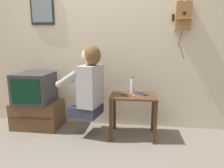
# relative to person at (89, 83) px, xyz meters

# --- Properties ---
(ground_plane) EXTENTS (14.00, 14.00, 0.00)m
(ground_plane) POSITION_rel_person_xyz_m (0.07, -0.70, -0.73)
(ground_plane) COLOR slate
(wall_back) EXTENTS (6.80, 0.05, 2.55)m
(wall_back) POSITION_rel_person_xyz_m (0.07, 0.45, 0.54)
(wall_back) COLOR beige
(wall_back) RESTS_ON ground_plane
(side_table) EXTENTS (0.60, 0.44, 0.57)m
(side_table) POSITION_rel_person_xyz_m (0.58, 0.06, -0.28)
(side_table) COLOR #51331E
(side_table) RESTS_ON ground_plane
(person) EXTENTS (0.60, 0.49, 0.93)m
(person) POSITION_rel_person_xyz_m (0.00, 0.00, 0.00)
(person) COLOR #2D3347
(person) RESTS_ON ground_plane
(tv_stand) EXTENTS (0.68, 0.44, 0.39)m
(tv_stand) POSITION_rel_person_xyz_m (-0.83, 0.18, -0.54)
(tv_stand) COLOR brown
(tv_stand) RESTS_ON ground_plane
(television) EXTENTS (0.50, 0.48, 0.43)m
(television) POSITION_rel_person_xyz_m (-0.85, 0.17, -0.13)
(television) COLOR #38383A
(television) RESTS_ON tv_stand
(wall_phone_antique) EXTENTS (0.24, 0.18, 0.78)m
(wall_phone_antique) POSITION_rel_person_xyz_m (1.20, 0.37, 0.86)
(wall_phone_antique) COLOR #9E6B3D
(framed_picture) EXTENTS (0.35, 0.03, 0.49)m
(framed_picture) POSITION_rel_person_xyz_m (-0.77, 0.41, 1.01)
(framed_picture) COLOR #2D2823
(cell_phone_held) EXTENTS (0.11, 0.14, 0.01)m
(cell_phone_held) POSITION_rel_person_xyz_m (0.48, 0.00, -0.15)
(cell_phone_held) COLOR navy
(cell_phone_held) RESTS_ON side_table
(cell_phone_spare) EXTENTS (0.13, 0.13, 0.01)m
(cell_phone_spare) POSITION_rel_person_xyz_m (0.70, 0.08, -0.15)
(cell_phone_spare) COLOR navy
(cell_phone_spare) RESTS_ON side_table
(water_bottle) EXTENTS (0.07, 0.07, 0.22)m
(water_bottle) POSITION_rel_person_xyz_m (0.56, 0.16, -0.06)
(water_bottle) COLOR silver
(water_bottle) RESTS_ON side_table
(toothbrush) EXTENTS (0.10, 0.14, 0.02)m
(toothbrush) POSITION_rel_person_xyz_m (0.62, -0.05, -0.15)
(toothbrush) COLOR #D83F4C
(toothbrush) RESTS_ON side_table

